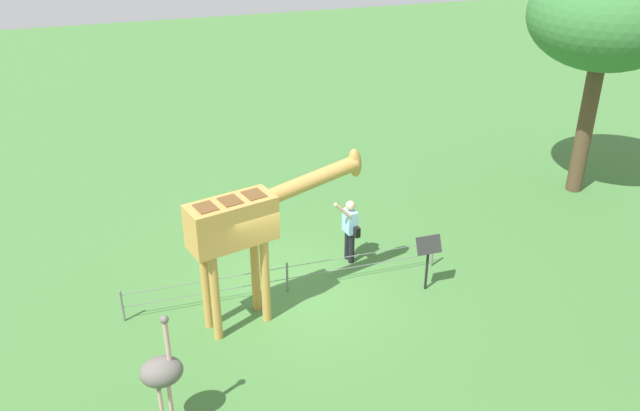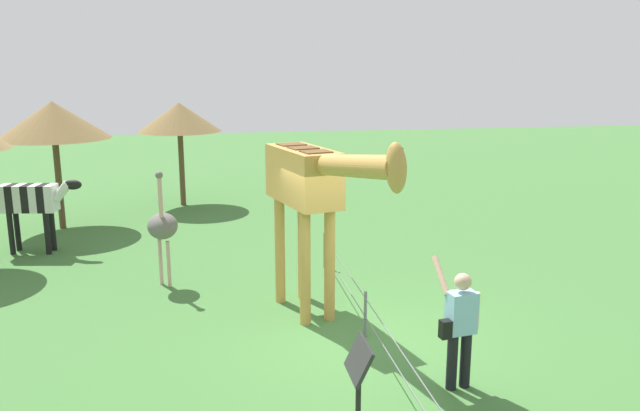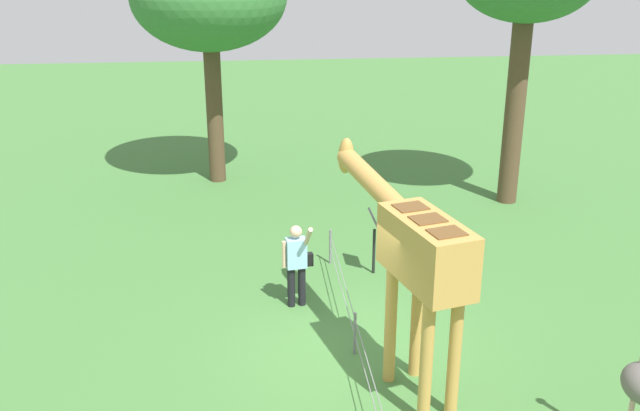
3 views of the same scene
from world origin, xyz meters
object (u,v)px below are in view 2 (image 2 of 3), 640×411
object	(u,v)px
zebra	(32,202)
ostrich	(163,226)
shade_hut_far	(179,118)
visitor	(460,323)
info_sign	(359,376)
shade_hut_near	(53,120)
giraffe	(312,187)

from	to	relation	value
zebra	ostrich	size ratio (longest dim) A/B	0.81
ostrich	shade_hut_far	bearing A→B (deg)	179.29
visitor	info_sign	bearing A→B (deg)	-53.25
zebra	ostrich	distance (m)	4.07
shade_hut_near	shade_hut_far	size ratio (longest dim) A/B	1.07
visitor	shade_hut_far	bearing A→B (deg)	-161.61
visitor	zebra	size ratio (longest dim) A/B	0.94
visitor	info_sign	distance (m)	2.03
info_sign	ostrich	bearing A→B (deg)	-157.88
visitor	zebra	bearing A→B (deg)	-136.59
info_sign	visitor	bearing A→B (deg)	126.75
shade_hut_near	info_sign	distance (m)	12.17
visitor	info_sign	xyz separation A→B (m)	(1.22, -1.63, 0.05)
shade_hut_near	giraffe	bearing A→B (deg)	38.08
zebra	ostrich	world-z (taller)	ostrich
visitor	zebra	xyz separation A→B (m)	(-7.42, -7.02, 0.26)
zebra	info_sign	bearing A→B (deg)	31.98
visitor	ostrich	bearing A→B (deg)	-139.28
shade_hut_far	info_sign	size ratio (longest dim) A/B	2.31
giraffe	shade_hut_near	world-z (taller)	same
shade_hut_near	info_sign	xyz separation A→B (m)	(10.81, 5.29, -1.82)
shade_hut_far	info_sign	bearing A→B (deg)	10.02
visitor	ostrich	xyz separation A→B (m)	(-4.67, -4.02, 0.27)
visitor	ostrich	size ratio (longest dim) A/B	0.76
giraffe	shade_hut_near	bearing A→B (deg)	-141.92
zebra	shade_hut_near	size ratio (longest dim) A/B	0.56
visitor	shade_hut_far	xyz separation A→B (m)	(-11.82, -3.93, 1.71)
giraffe	info_sign	world-z (taller)	giraffe
giraffe	info_sign	size ratio (longest dim) A/B	2.94
ostrich	shade_hut_near	size ratio (longest dim) A/B	0.69
giraffe	zebra	xyz separation A→B (m)	(-4.75, -5.52, -1.06)
visitor	shade_hut_far	distance (m)	12.58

